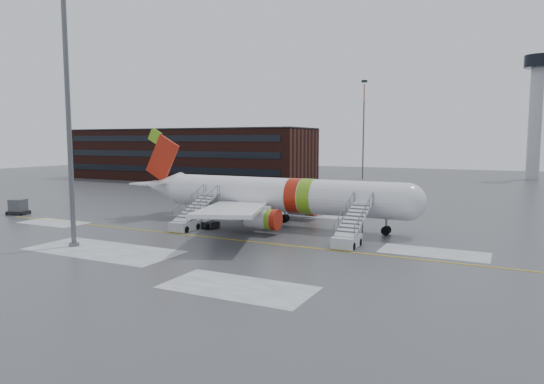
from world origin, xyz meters
The scene contains 10 objects.
ground centered at (0.00, 0.00, 0.00)m, with size 260.00×260.00×0.00m, color #494C4F.
airliner centered at (1.50, 8.12, 3.42)m, with size 35.03×32.97×11.18m.
airstair_fwd centered at (12.63, 1.59, 1.06)m, with size 2.05×7.70×3.48m.
airstair_aft centered at (-5.30, 1.59, 1.06)m, with size 2.05×7.70×3.48m.
pushback_tug centered at (-4.26, 3.26, 0.66)m, with size 2.84×2.36×1.49m.
uld_container centered at (-31.55, 0.41, 0.92)m, with size 2.79×2.33×1.97m.
light_mast_near centered at (-9.69, -9.89, 14.59)m, with size 1.20×1.20×28.41m.
terminal_building centered at (-45.00, 54.98, 6.20)m, with size 62.00×16.11×12.30m.
control_tower centered at (30.00, 95.00, 18.75)m, with size 6.40×6.40×30.00m.
light_mast_far_n centered at (-8.00, 78.00, 13.84)m, with size 1.20×1.20×24.25m.
Camera 1 is at (25.73, -40.56, 9.59)m, focal length 32.00 mm.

